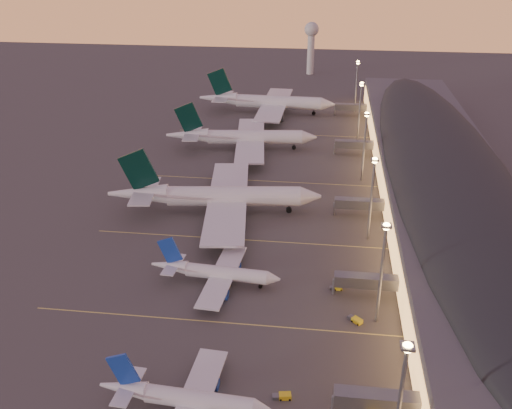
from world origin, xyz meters
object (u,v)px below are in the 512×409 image
(radar_tower, at_px, (311,39))
(baggage_tug_c, at_px, (337,288))
(airliner_narrow_north, at_px, (215,272))
(airliner_wide_mid, at_px, (242,137))
(airliner_wide_far, at_px, (267,102))
(baggage_tug_a, at_px, (283,396))
(baggage_tug_d, at_px, (356,320))
(airliner_wide_near, at_px, (215,196))
(airliner_narrow_south, at_px, (184,398))

(radar_tower, height_order, baggage_tug_c, radar_tower)
(airliner_narrow_north, relative_size, airliner_wide_mid, 0.54)
(airliner_wide_far, relative_size, baggage_tug_c, 21.46)
(baggage_tug_a, xyz_separation_m, baggage_tug_c, (10.48, 39.33, -0.07))
(airliner_wide_mid, height_order, airliner_wide_far, airliner_wide_far)
(baggage_tug_a, distance_m, baggage_tug_d, 30.27)
(airliner_wide_near, xyz_separation_m, airliner_wide_far, (4.01, 115.61, 0.00))
(airliner_narrow_south, relative_size, baggage_tug_c, 10.48)
(airliner_narrow_south, height_order, baggage_tug_d, airliner_narrow_south)
(airliner_narrow_north, xyz_separation_m, baggage_tug_d, (35.50, -12.00, -2.67))
(airliner_wide_near, distance_m, airliner_wide_far, 115.68)
(airliner_narrow_south, distance_m, baggage_tug_d, 45.96)
(baggage_tug_a, bearing_deg, baggage_tug_d, 51.74)
(airliner_wide_near, height_order, baggage_tug_c, airliner_wide_near)
(baggage_tug_d, bearing_deg, baggage_tug_c, 150.99)
(baggage_tug_c, bearing_deg, airliner_wide_far, 100.91)
(airliner_narrow_north, xyz_separation_m, baggage_tug_c, (31.13, 0.96, -2.74))
(airliner_wide_near, distance_m, radar_tower, 209.64)
(radar_tower, height_order, baggage_tug_d, radar_tower)
(airliner_wide_mid, bearing_deg, airliner_narrow_south, -92.28)
(airliner_narrow_north, distance_m, airliner_wide_near, 41.73)
(airliner_narrow_south, distance_m, airliner_wide_far, 200.59)
(baggage_tug_c, bearing_deg, airliner_wide_mid, 109.59)
(airliner_narrow_north, relative_size, radar_tower, 1.05)
(baggage_tug_a, bearing_deg, airliner_narrow_north, 109.42)
(airliner_narrow_south, bearing_deg, airliner_wide_mid, 97.74)
(airliner_narrow_south, xyz_separation_m, airliner_narrow_north, (-2.56, 43.94, 0.07))
(airliner_wide_far, height_order, baggage_tug_d, airliner_wide_far)
(airliner_narrow_north, distance_m, baggage_tug_a, 43.66)
(airliner_wide_mid, bearing_deg, baggage_tug_d, -75.50)
(airliner_narrow_north, xyz_separation_m, radar_tower, (14.29, 248.76, 18.71))
(airliner_narrow_north, bearing_deg, baggage_tug_a, -57.35)
(radar_tower, bearing_deg, baggage_tug_d, -85.35)
(radar_tower, height_order, baggage_tug_a, radar_tower)
(airliner_wide_near, bearing_deg, airliner_narrow_north, -86.14)
(baggage_tug_c, relative_size, baggage_tug_d, 0.88)
(airliner_wide_near, distance_m, airliner_wide_mid, 60.88)
(airliner_wide_near, bearing_deg, airliner_narrow_south, -89.96)
(airliner_narrow_south, relative_size, airliner_wide_mid, 0.53)
(airliner_narrow_south, relative_size, baggage_tug_d, 9.23)
(airliner_narrow_south, height_order, airliner_wide_mid, airliner_wide_mid)
(baggage_tug_a, height_order, baggage_tug_d, baggage_tug_d)
(baggage_tug_a, relative_size, baggage_tug_c, 1.19)
(baggage_tug_d, bearing_deg, airliner_narrow_south, -93.56)
(airliner_narrow_north, relative_size, baggage_tug_c, 10.73)
(airliner_narrow_north, bearing_deg, baggage_tug_c, 6.14)
(airliner_wide_near, relative_size, baggage_tug_a, 18.00)
(airliner_wide_mid, distance_m, radar_tower, 149.62)
(airliner_wide_mid, xyz_separation_m, baggage_tug_c, (39.36, -100.84, -4.76))
(baggage_tug_a, bearing_deg, airliner_wide_far, 88.28)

